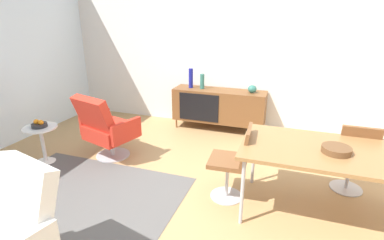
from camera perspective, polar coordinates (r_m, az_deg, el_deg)
The scene contains 15 objects.
ground_plane at distance 3.26m, azimuth -1.61°, elevation -16.43°, with size 8.32×8.32×0.00m, color tan.
wall_back at distance 5.17m, azimuth 8.82°, elevation 13.77°, with size 6.80×0.12×2.80m, color white.
sideboard at distance 5.11m, azimuth 5.27°, elevation 2.84°, with size 1.60×0.45×0.72m.
vase_cobalt at distance 4.92m, azimuth 11.76°, elevation 6.00°, with size 0.14×0.14×0.13m.
vase_sculptural_dark at distance 5.09m, azimuth 2.02°, elevation 7.60°, with size 0.08×0.08×0.26m.
vase_ceramic_small at distance 5.14m, azimuth -0.23°, elevation 8.22°, with size 0.08×0.08×0.34m.
dining_table at distance 3.05m, azimuth 25.04°, elevation -5.93°, with size 1.60×0.90×0.74m.
wooden_bowl_on_table at distance 2.98m, azimuth 26.52°, elevation -5.26°, with size 0.26×0.26×0.06m, color brown.
dining_chair_back_right at distance 3.71m, azimuth 29.23°, elevation -6.04°, with size 0.40×0.42×0.86m.
dining_chair_near_window at distance 3.17m, azimuth 8.19°, elevation -7.78°, with size 0.45×0.42×0.86m.
lounge_chair_red at distance 4.20m, azimuth -16.52°, elevation -1.33°, with size 0.83×0.80×0.95m.
armchair_black_shell at distance 2.61m, azimuth -32.65°, elevation -17.87°, with size 0.82×0.78×0.95m.
side_table_round at distance 4.46m, azimuth -27.37°, elevation -3.61°, with size 0.44×0.44×0.52m.
fruit_bowl at distance 4.38m, azimuth -27.86°, elevation -0.78°, with size 0.20×0.20×0.11m.
area_rug at distance 3.57m, azimuth -21.48°, elevation -14.36°, with size 2.20×1.70×0.01m, color #595654.
Camera 1 is at (0.95, -2.45, 1.93)m, focal length 27.12 mm.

